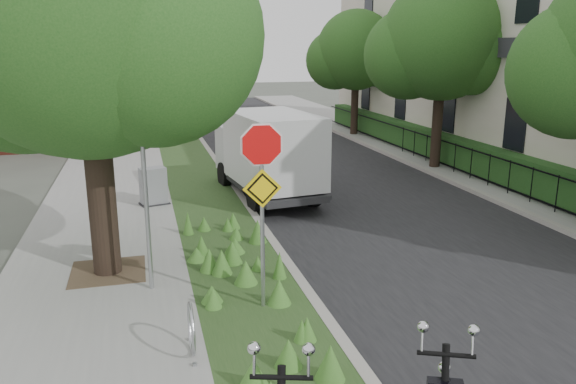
% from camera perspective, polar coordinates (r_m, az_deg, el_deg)
% --- Properties ---
extents(ground, '(120.00, 120.00, 0.00)m').
position_cam_1_polar(ground, '(9.57, 6.69, -12.61)').
color(ground, '#4C5147').
rests_on(ground, ground).
extents(sidewalk_near, '(3.50, 60.00, 0.12)m').
position_cam_1_polar(sidewalk_near, '(18.43, -17.60, 0.45)').
color(sidewalk_near, gray).
rests_on(sidewalk_near, ground).
extents(verge, '(2.00, 60.00, 0.12)m').
position_cam_1_polar(verge, '(18.48, -9.07, 1.00)').
color(verge, '#29471E').
rests_on(verge, ground).
extents(kerb_near, '(0.20, 60.00, 0.13)m').
position_cam_1_polar(kerb_near, '(18.60, -6.01, 1.21)').
color(kerb_near, '#9E9991').
rests_on(kerb_near, ground).
extents(road, '(7.00, 60.00, 0.01)m').
position_cam_1_polar(road, '(19.43, 4.25, 1.66)').
color(road, black).
rests_on(road, ground).
extents(kerb_far, '(0.20, 60.00, 0.13)m').
position_cam_1_polar(kerb_far, '(20.80, 13.41, 2.33)').
color(kerb_far, '#9E9991').
rests_on(kerb_far, ground).
extents(footpath_far, '(3.20, 60.00, 0.12)m').
position_cam_1_polar(footpath_far, '(21.65, 17.39, 2.52)').
color(footpath_far, gray).
rests_on(footpath_far, ground).
extents(street_tree_main, '(6.21, 5.54, 7.66)m').
position_cam_1_polar(street_tree_main, '(10.79, -20.23, 16.10)').
color(street_tree_main, black).
rests_on(street_tree_main, ground).
extents(bare_post, '(0.08, 0.08, 4.00)m').
position_cam_1_polar(bare_post, '(9.95, -14.35, 1.12)').
color(bare_post, '#A5A8AD').
rests_on(bare_post, ground).
extents(bike_hoop, '(0.06, 0.78, 0.77)m').
position_cam_1_polar(bike_hoop, '(8.27, -9.80, -13.50)').
color(bike_hoop, '#A5A8AD').
rests_on(bike_hoop, ground).
extents(sign_assembly, '(0.94, 0.08, 3.22)m').
position_cam_1_polar(sign_assembly, '(8.90, -2.66, 1.37)').
color(sign_assembly, '#A5A8AD').
rests_on(sign_assembly, ground).
extents(fence_far, '(0.04, 24.00, 1.00)m').
position_cam_1_polar(fence_far, '(21.02, 15.20, 4.03)').
color(fence_far, black).
rests_on(fence_far, ground).
extents(hedge_far, '(1.00, 24.00, 1.10)m').
position_cam_1_polar(hedge_far, '(21.38, 16.83, 4.08)').
color(hedge_far, '#1E3F16').
rests_on(hedge_far, footpath_far).
extents(terrace_houses, '(7.40, 26.40, 8.20)m').
position_cam_1_polar(terrace_houses, '(23.15, 25.30, 12.79)').
color(terrace_houses, beige).
rests_on(terrace_houses, ground).
extents(far_tree_b, '(4.83, 4.31, 6.56)m').
position_cam_1_polar(far_tree_b, '(20.61, 15.18, 14.18)').
color(far_tree_b, black).
rests_on(far_tree_b, ground).
extents(far_tree_c, '(4.37, 3.89, 5.93)m').
position_cam_1_polar(far_tree_c, '(27.85, 6.79, 13.72)').
color(far_tree_c, black).
rests_on(far_tree_c, ground).
extents(box_truck, '(2.46, 5.00, 2.17)m').
position_cam_1_polar(box_truck, '(16.27, -2.07, 4.21)').
color(box_truck, '#262628').
rests_on(box_truck, ground).
extents(utility_cabinet, '(0.87, 0.69, 1.02)m').
position_cam_1_polar(utility_cabinet, '(15.83, -13.51, 0.52)').
color(utility_cabinet, '#262628').
rests_on(utility_cabinet, ground).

